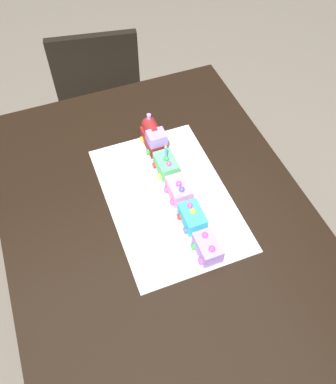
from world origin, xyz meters
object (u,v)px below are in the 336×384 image
object	(u,v)px
cake_car_tanker_bubblegum	(179,190)
cake_car_hopper_lavender	(208,247)
cake_car_caboose_mint_green	(166,165)
birthday_candle	(166,151)
cake_car_flatbed_turquoise	(192,217)
dining_table	(161,238)
chair	(100,90)
cake_locomotive	(154,137)

from	to	relation	value
cake_car_tanker_bubblegum	cake_car_hopper_lavender	bearing A→B (deg)	0.00
cake_car_caboose_mint_green	birthday_candle	xyz separation A→B (m)	(-0.00, -0.00, 0.07)
cake_car_flatbed_turquoise	cake_car_caboose_mint_green	bearing A→B (deg)	180.00
dining_table	cake_car_hopper_lavender	xyz separation A→B (m)	(0.16, 0.09, 0.14)
cake_car_tanker_bubblegum	cake_car_flatbed_turquoise	xyz separation A→B (m)	(0.12, 0.00, 0.00)
chair	cake_car_hopper_lavender	size ratio (longest dim) A/B	8.60
cake_car_hopper_lavender	cake_car_tanker_bubblegum	bearing A→B (deg)	180.00
dining_table	cake_car_caboose_mint_green	world-z (taller)	cake_car_caboose_mint_green
cake_locomotive	birthday_candle	xyz separation A→B (m)	(0.13, 0.00, 0.05)
chair	cake_car_flatbed_turquoise	bearing A→B (deg)	102.91
cake_car_hopper_lavender	chair	bearing A→B (deg)	-177.56
cake_car_hopper_lavender	birthday_candle	distance (m)	0.36
dining_table	cake_car_caboose_mint_green	size ratio (longest dim) A/B	14.00
dining_table	cake_car_caboose_mint_green	xyz separation A→B (m)	(-0.19, 0.09, 0.14)
cake_car_caboose_mint_green	birthday_candle	bearing A→B (deg)	-180.00
cake_car_tanker_bubblegum	cake_car_hopper_lavender	world-z (taller)	same
birthday_candle	cake_car_hopper_lavender	bearing A→B (deg)	0.00
dining_table	chair	xyz separation A→B (m)	(-1.03, 0.04, -0.16)
cake_locomotive	cake_car_caboose_mint_green	xyz separation A→B (m)	(0.13, 0.00, -0.02)
chair	birthday_candle	world-z (taller)	birthday_candle
chair	cake_locomotive	distance (m)	0.78
cake_locomotive	birthday_candle	bearing A→B (deg)	0.00
cake_car_caboose_mint_green	cake_locomotive	bearing A→B (deg)	-180.00
dining_table	birthday_candle	size ratio (longest dim) A/B	23.02
cake_car_flatbed_turquoise	cake_car_hopper_lavender	world-z (taller)	same
dining_table	cake_locomotive	size ratio (longest dim) A/B	10.00
cake_car_caboose_mint_green	chair	bearing A→B (deg)	-176.54
cake_car_caboose_mint_green	birthday_candle	size ratio (longest dim) A/B	1.64
dining_table	cake_car_flatbed_turquoise	world-z (taller)	cake_car_flatbed_turquoise
chair	cake_car_hopper_lavender	world-z (taller)	chair
cake_car_flatbed_turquoise	cake_car_hopper_lavender	size ratio (longest dim) A/B	1.00
dining_table	cake_car_tanker_bubblegum	xyz separation A→B (m)	(-0.07, 0.09, 0.14)
cake_car_hopper_lavender	birthday_candle	xyz separation A→B (m)	(-0.36, -0.00, 0.07)
dining_table	birthday_candle	xyz separation A→B (m)	(-0.19, 0.09, 0.21)
cake_car_flatbed_turquoise	birthday_candle	xyz separation A→B (m)	(-0.24, -0.00, 0.07)
dining_table	cake_locomotive	xyz separation A→B (m)	(-0.32, 0.09, 0.16)
chair	cake_car_hopper_lavender	xyz separation A→B (m)	(1.19, 0.05, 0.30)
cake_car_tanker_bubblegum	cake_car_flatbed_turquoise	world-z (taller)	same
cake_car_flatbed_turquoise	birthday_candle	distance (m)	0.25
cake_car_tanker_bubblegum	cake_locomotive	bearing A→B (deg)	-180.00
dining_table	birthday_candle	world-z (taller)	birthday_candle
cake_car_caboose_mint_green	cake_car_tanker_bubblegum	size ratio (longest dim) A/B	1.00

